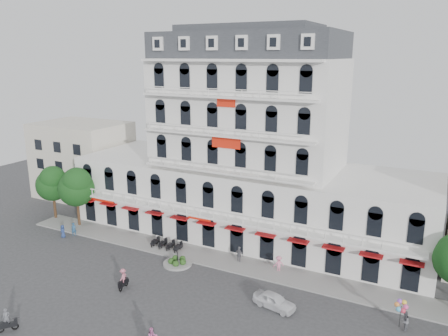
% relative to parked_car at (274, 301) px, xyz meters
% --- Properties ---
extents(ground, '(120.00, 120.00, 0.00)m').
position_rel_parked_car_xyz_m(ground, '(-9.49, -2.89, -0.69)').
color(ground, '#38383A').
rests_on(ground, ground).
extents(sidewalk, '(53.00, 4.00, 0.16)m').
position_rel_parked_car_xyz_m(sidewalk, '(-9.49, 6.11, -0.61)').
color(sidewalk, gray).
rests_on(sidewalk, ground).
extents(main_building, '(45.00, 15.00, 25.80)m').
position_rel_parked_car_xyz_m(main_building, '(-9.49, 15.11, 9.27)').
color(main_building, silver).
rests_on(main_building, ground).
extents(flank_building_west, '(14.00, 10.00, 12.00)m').
position_rel_parked_car_xyz_m(flank_building_west, '(-39.49, 17.11, 5.31)').
color(flank_building_west, beige).
rests_on(flank_building_west, ground).
extents(traffic_island, '(3.20, 3.20, 1.60)m').
position_rel_parked_car_xyz_m(traffic_island, '(-12.49, 3.12, -0.44)').
color(traffic_island, gray).
rests_on(traffic_island, ground).
extents(parked_scooter_row, '(4.40, 1.80, 1.10)m').
position_rel_parked_car_xyz_m(parked_scooter_row, '(-15.84, 5.91, -0.69)').
color(parked_scooter_row, black).
rests_on(parked_scooter_row, ground).
extents(tree_west_outer, '(4.50, 4.48, 7.76)m').
position_rel_parked_car_xyz_m(tree_west_outer, '(-35.44, 7.10, 4.66)').
color(tree_west_outer, '#382314').
rests_on(tree_west_outer, ground).
extents(tree_west_inner, '(4.76, 4.76, 8.25)m').
position_rel_parked_car_xyz_m(tree_west_inner, '(-30.44, 6.60, 4.99)').
color(tree_west_inner, '#382314').
rests_on(tree_west_inner, ground).
extents(parked_car, '(4.31, 2.39, 1.39)m').
position_rel_parked_car_xyz_m(parked_car, '(0.00, 0.00, 0.00)').
color(parked_car, white).
rests_on(parked_car, ground).
extents(rider_west, '(1.23, 1.38, 2.11)m').
position_rel_parked_car_xyz_m(rider_west, '(-18.62, -13.43, 0.24)').
color(rider_west, black).
rests_on(rider_west, ground).
extents(rider_center, '(0.76, 1.70, 2.13)m').
position_rel_parked_car_xyz_m(rider_center, '(-14.48, -3.58, 0.43)').
color(rider_center, black).
rests_on(rider_center, ground).
extents(pedestrian_left, '(0.89, 0.67, 1.64)m').
position_rel_parked_car_xyz_m(pedestrian_left, '(-29.49, 2.82, 0.13)').
color(pedestrian_left, navy).
rests_on(pedestrian_left, ground).
extents(pedestrian_mid, '(1.20, 0.72, 1.92)m').
position_rel_parked_car_xyz_m(pedestrian_mid, '(-6.64, 6.61, 0.27)').
color(pedestrian_mid, '#5A5A61').
rests_on(pedestrian_mid, ground).
extents(pedestrian_right, '(1.34, 1.25, 1.81)m').
position_rel_parked_car_xyz_m(pedestrian_right, '(-2.01, 6.61, 0.21)').
color(pedestrian_right, pink).
rests_on(pedestrian_right, ground).
extents(pedestrian_far, '(0.71, 0.74, 1.71)m').
position_rel_parked_car_xyz_m(pedestrian_far, '(-28.64, 3.85, 0.16)').
color(pedestrian_far, '#28517A').
rests_on(pedestrian_far, ground).
extents(balloon_vendor, '(1.36, 1.29, 2.45)m').
position_rel_parked_car_xyz_m(balloon_vendor, '(10.77, 1.90, 0.57)').
color(balloon_vendor, slate).
rests_on(balloon_vendor, ground).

